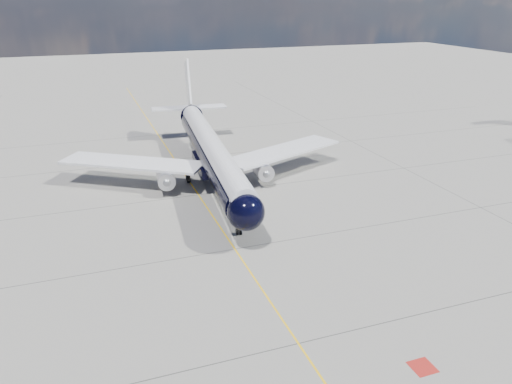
# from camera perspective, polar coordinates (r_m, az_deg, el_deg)

# --- Properties ---
(ground) EXTENTS (320.00, 320.00, 0.00)m
(ground) POSITION_cam_1_polar(r_m,az_deg,el_deg) (66.64, -7.62, 1.20)
(ground) COLOR gray
(ground) RESTS_ON ground
(taxiway_centerline) EXTENTS (0.16, 160.00, 0.01)m
(taxiway_centerline) POSITION_cam_1_polar(r_m,az_deg,el_deg) (62.08, -6.60, -0.31)
(taxiway_centerline) COLOR yellow
(taxiway_centerline) RESTS_ON ground
(red_marking) EXTENTS (1.60, 1.60, 0.01)m
(red_marking) POSITION_cam_1_polar(r_m,az_deg,el_deg) (36.91, 18.49, -18.44)
(red_marking) COLOR maroon
(red_marking) RESTS_ON ground
(main_airliner) EXTENTS (38.29, 46.80, 13.52)m
(main_airliner) POSITION_cam_1_polar(r_m,az_deg,el_deg) (65.75, -5.28, 4.88)
(main_airliner) COLOR black
(main_airliner) RESTS_ON ground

